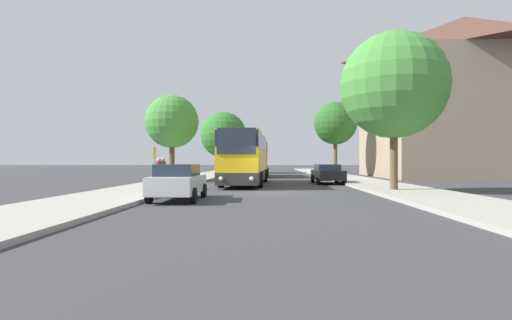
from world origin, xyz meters
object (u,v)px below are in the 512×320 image
object	(u,v)px
bus_middle	(254,159)
tree_right_mid	(335,123)
bus_stop_sign	(155,162)
pedestrian_waiting_far	(159,173)
parked_car_right_near	(327,173)
tree_left_near	(172,122)
bus_front	(246,158)
parked_car_left_curb	(178,181)
pedestrian_waiting_near	(163,171)
tree_right_near	(394,85)
tree_left_far	(223,135)

from	to	relation	value
bus_middle	tree_right_mid	size ratio (longest dim) A/B	1.33
bus_stop_sign	pedestrian_waiting_far	size ratio (longest dim) A/B	1.38
bus_middle	pedestrian_waiting_far	size ratio (longest dim) A/B	6.30
parked_car_right_near	tree_left_near	bearing A→B (deg)	-12.79
bus_stop_sign	tree_right_mid	xyz separation A→B (m)	(13.58, 21.19, 4.14)
bus_front	pedestrian_waiting_far	xyz separation A→B (m)	(-4.20, -6.78, -0.87)
parked_car_left_curb	pedestrian_waiting_near	distance (m)	9.14
bus_front	parked_car_left_curb	bearing A→B (deg)	-98.82
parked_car_left_curb	bus_stop_sign	distance (m)	6.33
parked_car_left_curb	tree_right_near	size ratio (longest dim) A/B	0.52
bus_middle	tree_right_mid	bearing A→B (deg)	7.61
parked_car_left_curb	parked_car_right_near	world-z (taller)	parked_car_left_curb
tree_left_near	tree_right_mid	distance (m)	19.20
tree_left_far	bus_middle	bearing A→B (deg)	-69.44
bus_stop_sign	tree_right_mid	distance (m)	25.51
pedestrian_waiting_near	tree_right_near	size ratio (longest dim) A/B	0.21
bus_middle	bus_front	bearing A→B (deg)	-91.30
bus_front	parked_car_right_near	xyz separation A→B (m)	(5.82, 1.21, -1.12)
pedestrian_waiting_far	tree_left_far	xyz separation A→B (m)	(-0.44, 33.62, 4.27)
bus_middle	tree_left_near	bearing A→B (deg)	-120.23
parked_car_left_curb	pedestrian_waiting_near	xyz separation A→B (m)	(-2.96, 8.64, 0.23)
bus_front	pedestrian_waiting_near	bearing A→B (deg)	-150.61
tree_left_near	pedestrian_waiting_near	bearing A→B (deg)	-81.48
parked_car_right_near	tree_left_near	distance (m)	12.68
bus_front	tree_right_mid	size ratio (longest dim) A/B	1.49
tree_left_near	tree_right_near	distance (m)	17.38
bus_stop_sign	tree_right_mid	world-z (taller)	tree_right_mid
bus_middle	tree_left_near	distance (m)	12.79
pedestrian_waiting_near	bus_stop_sign	bearing A→B (deg)	168.56
parked_car_right_near	bus_stop_sign	xyz separation A→B (m)	(-10.62, -6.81, 0.84)
bus_stop_sign	pedestrian_waiting_near	bearing A→B (deg)	96.01
parked_car_right_near	tree_right_near	bearing A→B (deg)	103.82
tree_left_near	parked_car_right_near	bearing A→B (deg)	-10.45
bus_front	tree_left_near	world-z (taller)	tree_left_near
bus_front	pedestrian_waiting_near	distance (m)	5.82
tree_right_mid	pedestrian_waiting_near	bearing A→B (deg)	-127.28
parked_car_left_curb	bus_middle	bearing A→B (deg)	84.15
pedestrian_waiting_near	tree_left_far	size ratio (longest dim) A/B	0.21
pedestrian_waiting_far	tree_left_near	bearing A→B (deg)	31.30
pedestrian_waiting_near	tree_right_mid	distance (m)	23.41
bus_front	tree_right_near	xyz separation A→B (m)	(8.11, -6.68, 3.72)
pedestrian_waiting_near	tree_left_far	world-z (taller)	tree_left_far
tree_left_near	tree_right_mid	world-z (taller)	tree_right_mid
bus_front	bus_middle	world-z (taller)	bus_front
parked_car_left_curb	tree_right_mid	xyz separation A→B (m)	(10.93, 26.89, 4.93)
parked_car_left_curb	tree_left_far	size ratio (longest dim) A/B	0.52
pedestrian_waiting_near	tree_left_far	distance (m)	29.80
pedestrian_waiting_near	tree_right_mid	xyz separation A→B (m)	(13.89, 18.25, 4.70)
pedestrian_waiting_near	pedestrian_waiting_far	bearing A→B (deg)	174.91
bus_front	pedestrian_waiting_near	size ratio (longest dim) A/B	6.86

